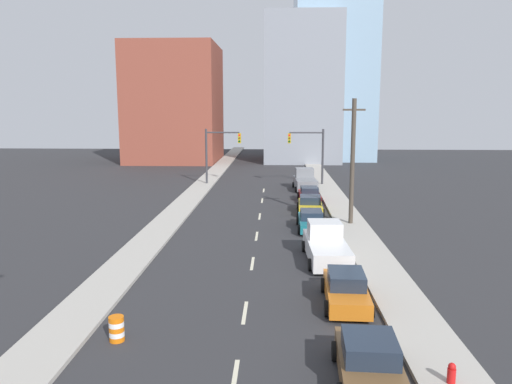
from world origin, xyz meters
TOP-DOWN VIEW (x-y plane):
  - sidewalk_left at (-6.88, 51.55)m, footprint 2.37×103.10m
  - sidewalk_right at (6.88, 51.55)m, footprint 2.37×103.10m
  - lane_stripe_at_9m at (0.00, 8.73)m, footprint 0.16×2.40m
  - lane_stripe_at_14m at (0.00, 13.98)m, footprint 0.16×2.40m
  - lane_stripe_at_21m at (0.00, 20.76)m, footprint 0.16×2.40m
  - lane_stripe_at_27m at (0.00, 26.79)m, footprint 0.16×2.40m
  - lane_stripe_at_33m at (0.00, 33.06)m, footprint 0.16×2.40m
  - lane_stripe_at_40m at (0.00, 40.06)m, footprint 0.16×2.40m
  - lane_stripe_at_46m at (0.00, 45.91)m, footprint 0.16×2.40m
  - building_brick_left at (-15.19, 75.92)m, footprint 14.00×16.00m
  - building_office_center at (5.39, 79.92)m, footprint 12.00×20.00m
  - building_glass_right at (10.91, 83.92)m, footprint 13.00×20.00m
  - traffic_signal_left at (-5.44, 49.68)m, footprint 4.03×0.35m
  - traffic_signal_right at (5.37, 49.68)m, footprint 4.03×0.35m
  - utility_pole_right_mid at (6.82, 30.23)m, footprint 1.60×0.32m
  - traffic_barrel at (-4.58, 11.18)m, footprint 0.56×0.56m
  - fire_hydrant at (6.71, 8.44)m, footprint 0.26×0.26m
  - sedan_brown at (4.24, 8.67)m, footprint 2.32×4.34m
  - sedan_orange at (4.39, 15.10)m, footprint 2.16×4.58m
  - pickup_truck_white at (4.16, 21.64)m, footprint 2.58×5.89m
  - sedan_teal at (3.82, 28.83)m, footprint 2.03×4.61m
  - sedan_yellow at (4.13, 34.67)m, footprint 2.31×4.63m
  - sedan_red at (4.40, 39.83)m, footprint 2.11×4.56m
  - pickup_truck_gray at (4.38, 46.69)m, footprint 2.60×5.39m

SIDE VIEW (x-z plane):
  - lane_stripe_at_9m at x=0.00m, z-range 0.00..0.01m
  - lane_stripe_at_14m at x=0.00m, z-range 0.00..0.01m
  - lane_stripe_at_21m at x=0.00m, z-range 0.00..0.01m
  - lane_stripe_at_27m at x=0.00m, z-range 0.00..0.01m
  - lane_stripe_at_33m at x=0.00m, z-range 0.00..0.01m
  - lane_stripe_at_40m at x=0.00m, z-range 0.00..0.01m
  - lane_stripe_at_46m at x=0.00m, z-range 0.00..0.01m
  - sidewalk_left at x=-6.88m, z-range 0.00..0.17m
  - sidewalk_right at x=6.88m, z-range 0.00..0.17m
  - fire_hydrant at x=6.71m, z-range 0.00..0.83m
  - traffic_barrel at x=-4.58m, z-range 0.00..0.95m
  - sedan_red at x=4.40m, z-range -0.05..1.30m
  - sedan_teal at x=3.82m, z-range -0.05..1.33m
  - sedan_yellow at x=4.13m, z-range -0.06..1.35m
  - sedan_orange at x=4.39m, z-range -0.06..1.42m
  - sedan_brown at x=4.24m, z-range -0.07..1.43m
  - pickup_truck_white at x=4.16m, z-range -0.20..1.88m
  - pickup_truck_gray at x=4.38m, z-range -0.23..2.01m
  - traffic_signal_left at x=-5.44m, z-range 0.91..7.20m
  - traffic_signal_right at x=5.37m, z-range 0.91..7.20m
  - utility_pole_right_mid at x=6.82m, z-range 0.12..9.36m
  - building_brick_left at x=-15.19m, z-range 0.00..18.60m
  - building_office_center at x=5.39m, z-range 0.00..23.00m
  - building_glass_right at x=10.91m, z-range 0.00..33.47m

